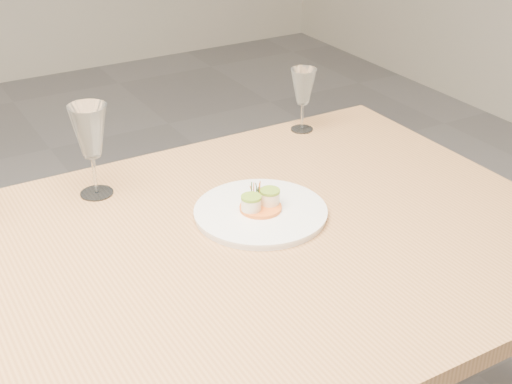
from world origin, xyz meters
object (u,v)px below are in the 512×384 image
dining_table (1,349)px  dinner_plate (261,211)px  wine_glass_2 (90,133)px  wine_glass_3 (303,88)px

dining_table → dinner_plate: (0.59, 0.08, 0.08)m
wine_glass_2 → wine_glass_3: 0.63m
dining_table → dinner_plate: bearing=7.4°
dining_table → wine_glass_2: size_ratio=10.93×
wine_glass_2 → wine_glass_3: bearing=6.8°
dining_table → wine_glass_3: 1.05m
dining_table → wine_glass_2: bearing=48.8°
dinner_plate → wine_glass_3: size_ratio=1.66×
dinner_plate → wine_glass_3: bearing=45.8°
dinner_plate → wine_glass_2: 0.42m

